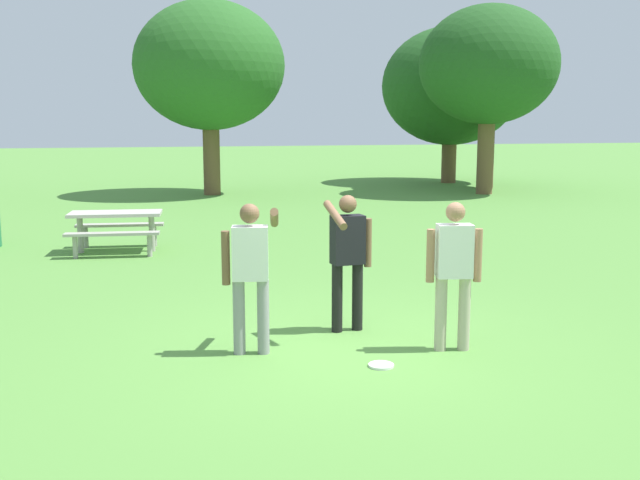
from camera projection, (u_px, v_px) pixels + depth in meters
name	position (u px, v px, depth m)	size (l,w,h in m)	color
ground_plane	(339.00, 347.00, 8.28)	(120.00, 120.00, 0.00)	#568E3D
person_thrower	(454.00, 266.00, 8.01)	(0.60, 0.28, 1.64)	#B7AD93
person_catcher	(250.00, 267.00, 7.90)	(0.70, 0.66, 1.64)	gray
person_bystander	(348.00, 252.00, 8.74)	(0.61, 0.71, 1.64)	black
frisbee	(381.00, 365.00, 7.61)	(0.26, 0.26, 0.03)	white
picnic_table_near	(116.00, 223.00, 14.05)	(1.83, 1.58, 0.77)	#B2ADA3
tree_broad_center	(209.00, 66.00, 24.07)	(4.92, 4.92, 6.31)	brown
tree_far_right	(488.00, 66.00, 24.34)	(4.58, 4.58, 6.21)	brown
tree_slender_mid	(451.00, 86.00, 28.72)	(5.36, 5.36, 6.04)	brown
tree_back_left	(490.00, 60.00, 26.25)	(4.22, 4.22, 6.41)	brown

